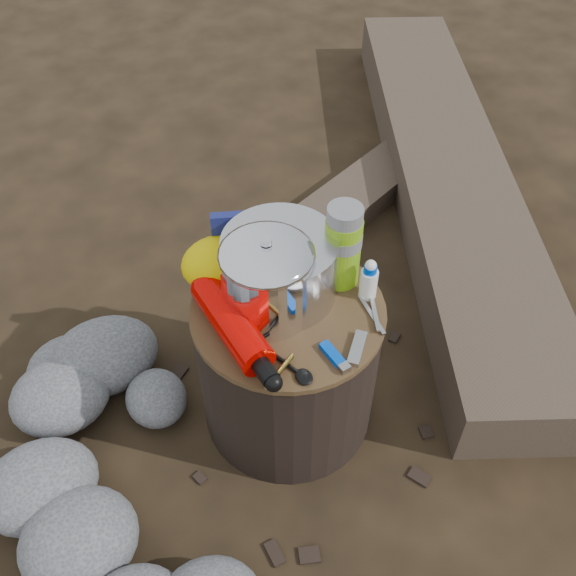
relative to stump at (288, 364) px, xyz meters
name	(u,v)px	position (x,y,z in m)	size (l,w,h in m)	color
ground	(288,409)	(0.00, 0.00, -0.20)	(60.00, 60.00, 0.00)	black
stump	(288,364)	(0.00, 0.00, 0.00)	(0.44, 0.44, 0.41)	black
rock_ring	(130,483)	(-0.45, -0.07, -0.11)	(0.42, 0.92, 0.18)	#59595E
log_main	(446,173)	(0.93, 0.60, -0.11)	(0.37, 2.18, 0.18)	#44362B
log_small	(387,173)	(0.77, 0.75, -0.16)	(0.19, 1.05, 0.09)	#44362B
foil_windscreen	(280,267)	(0.01, 0.06, 0.28)	(0.26, 0.26, 0.16)	silver
camping_pot	(267,277)	(-0.04, 0.02, 0.31)	(0.20, 0.20, 0.20)	silver
fuel_bottle	(232,324)	(-0.14, -0.02, 0.24)	(0.08, 0.32, 0.08)	#D80300
thermos	(343,246)	(0.15, 0.03, 0.31)	(0.08, 0.08, 0.21)	#78B514
travel_mug	(303,241)	(0.11, 0.14, 0.26)	(0.07, 0.07, 0.11)	black
stuff_sack	(217,263)	(-0.11, 0.16, 0.26)	(0.17, 0.14, 0.11)	#EDCB01
food_pouch	(238,241)	(-0.04, 0.18, 0.28)	(0.12, 0.03, 0.15)	navy
lighter	(332,354)	(0.03, -0.16, 0.21)	(0.02, 0.09, 0.02)	#0042CC
multitool	(357,348)	(0.08, -0.17, 0.21)	(0.03, 0.09, 0.01)	#A5A5A9
pot_grabber	(372,314)	(0.16, -0.10, 0.21)	(0.03, 0.12, 0.01)	#A5A5A9
spork	(281,360)	(-0.08, -0.13, 0.21)	(0.03, 0.14, 0.01)	black
squeeze_bottle	(369,281)	(0.18, -0.04, 0.25)	(0.04, 0.04, 0.10)	white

